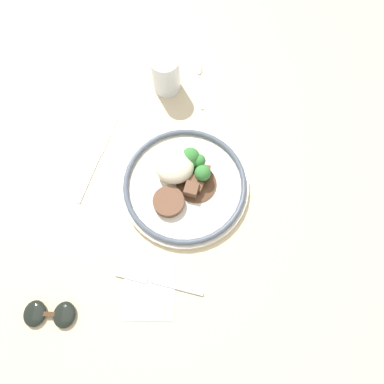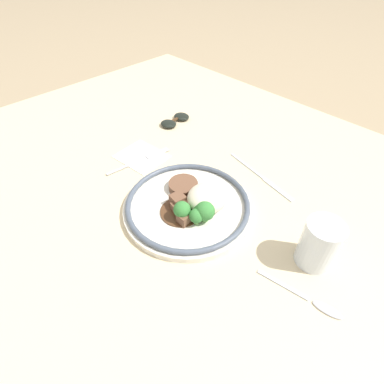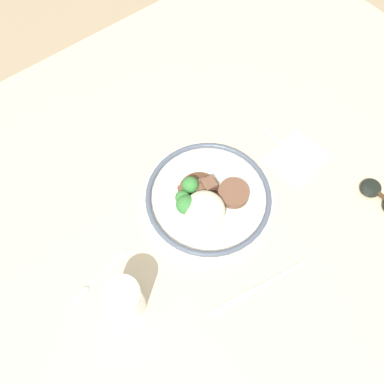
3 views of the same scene
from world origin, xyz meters
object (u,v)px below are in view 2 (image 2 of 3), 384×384
Objects in this scene: knife at (262,177)px; sunglasses at (175,120)px; juice_glass at (318,246)px; spoon at (316,303)px; plate at (191,204)px; fork at (145,158)px.

knife is 2.04× the size of sunglasses.
sunglasses is (-0.35, 0.03, 0.01)m from knife.
spoon is at bearing -56.84° from juice_glass.
plate is 0.31m from spoon.
fork and spoon have the same top height.
plate is at bearing -93.61° from fork.
juice_glass is 0.48m from fork.
plate is 0.23m from fork.
juice_glass is (0.26, 0.07, 0.03)m from plate.
fork is (-0.22, 0.04, -0.02)m from plate.
plate is 0.21m from knife.
knife is at bearing -8.40° from sunglasses.
fork is 0.53m from spoon.
sunglasses is at bearing 32.31° from fork.
spoon is 1.42× the size of sunglasses.
plate is at bearing -41.23° from sunglasses.
fork is at bearing 165.15° from spoon.
juice_glass is 0.10m from spoon.
juice_glass is 0.25m from knife.
juice_glass reaches higher than sunglasses.
fork is at bearing -138.17° from knife.
spoon is 0.66m from sunglasses.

